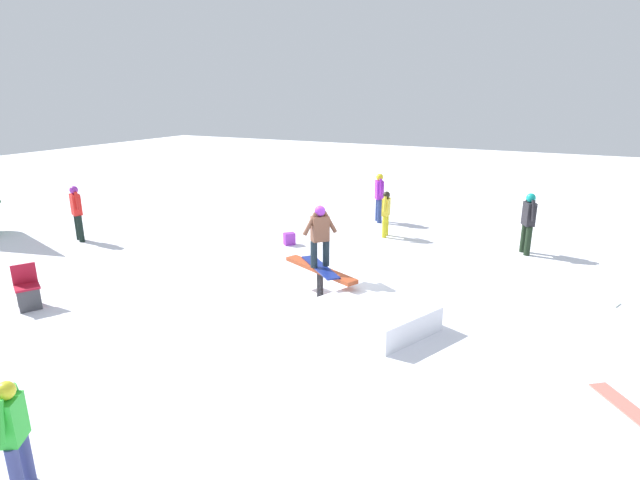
# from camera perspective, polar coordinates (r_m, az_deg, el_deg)

# --- Properties ---
(ground_plane) EXTENTS (60.00, 60.00, 0.00)m
(ground_plane) POSITION_cam_1_polar(r_m,az_deg,el_deg) (10.60, 0.00, -6.57)
(ground_plane) COLOR white
(rail_feature) EXTENTS (1.96, 1.07, 0.67)m
(rail_feature) POSITION_cam_1_polar(r_m,az_deg,el_deg) (10.39, 0.00, -3.74)
(rail_feature) COLOR black
(rail_feature) RESTS_ON ground
(snow_kicker_ramp) EXTENTS (2.25, 2.10, 0.46)m
(snow_kicker_ramp) POSITION_cam_1_polar(r_m,az_deg,el_deg) (9.38, 6.63, -8.35)
(snow_kicker_ramp) COLOR white
(snow_kicker_ramp) RESTS_ON ground
(main_rider_on_rail) EXTENTS (1.30, 1.21, 1.32)m
(main_rider_on_rail) POSITION_cam_1_polar(r_m,az_deg,el_deg) (10.15, 0.00, 0.24)
(main_rider_on_rail) COLOR navy
(main_rider_on_rail) RESTS_ON rail_feature
(bystander_red) EXTENTS (0.64, 0.35, 1.61)m
(bystander_red) POSITION_cam_1_polar(r_m,az_deg,el_deg) (15.89, -26.05, 3.06)
(bystander_red) COLOR black
(bystander_red) RESTS_ON ground
(bystander_purple) EXTENTS (0.44, 0.61, 1.61)m
(bystander_purple) POSITION_cam_1_polar(r_m,az_deg,el_deg) (16.55, 6.78, 5.13)
(bystander_purple) COLOR navy
(bystander_purple) RESTS_ON ground
(bystander_yellow) EXTENTS (0.23, 0.62, 1.36)m
(bystander_yellow) POSITION_cam_1_polar(r_m,az_deg,el_deg) (14.89, 7.54, 3.26)
(bystander_yellow) COLOR gold
(bystander_yellow) RESTS_ON ground
(bystander_black) EXTENTS (0.40, 0.66, 1.64)m
(bystander_black) POSITION_cam_1_polar(r_m,az_deg,el_deg) (14.22, 22.70, 2.10)
(bystander_black) COLOR black
(bystander_black) RESTS_ON ground
(bystander_green) EXTENTS (0.37, 0.52, 1.34)m
(bystander_green) POSITION_cam_1_polar(r_m,az_deg,el_deg) (6.47, -31.59, -18.11)
(bystander_green) COLOR #3C437D
(bystander_green) RESTS_ON ground
(loose_snowboard_white) EXTENTS (1.48, 0.83, 0.02)m
(loose_snowboard_white) POSITION_cam_1_polar(r_m,az_deg,el_deg) (12.06, 27.63, -5.55)
(loose_snowboard_white) COLOR white
(loose_snowboard_white) RESTS_ON ground
(loose_snowboard_coral) EXTENTS (1.05, 1.27, 0.02)m
(loose_snowboard_coral) POSITION_cam_1_polar(r_m,az_deg,el_deg) (8.31, 32.11, -16.29)
(loose_snowboard_coral) COLOR #F06E60
(loose_snowboard_coral) RESTS_ON ground
(folding_chair) EXTENTS (0.60, 0.60, 0.88)m
(folding_chair) POSITION_cam_1_polar(r_m,az_deg,el_deg) (11.56, -30.48, -4.76)
(folding_chair) COLOR #3F3F44
(folding_chair) RESTS_ON ground
(backpack_on_snow) EXTENTS (0.36, 0.37, 0.34)m
(backpack_on_snow) POSITION_cam_1_polar(r_m,az_deg,el_deg) (14.12, -3.53, 0.13)
(backpack_on_snow) COLOR purple
(backpack_on_snow) RESTS_ON ground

